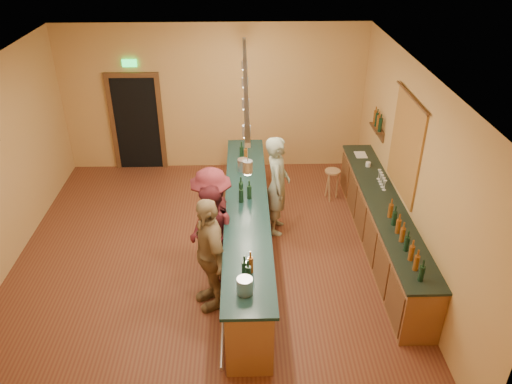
{
  "coord_description": "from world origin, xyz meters",
  "views": [
    {
      "loc": [
        0.62,
        -6.83,
        5.21
      ],
      "look_at": [
        0.82,
        0.2,
        1.17
      ],
      "focal_mm": 35.0,
      "sensor_mm": 36.0,
      "label": 1
    }
  ],
  "objects_px": {
    "customer_a": "(212,235)",
    "bar_stool": "(332,177)",
    "tasting_bar": "(247,228)",
    "bartender": "(277,186)",
    "customer_b": "(209,254)",
    "back_counter": "(382,225)",
    "customer_c": "(212,219)"
  },
  "relations": [
    {
      "from": "customer_a",
      "to": "bar_stool",
      "type": "height_order",
      "value": "customer_a"
    },
    {
      "from": "tasting_bar",
      "to": "customer_a",
      "type": "height_order",
      "value": "customer_a"
    },
    {
      "from": "tasting_bar",
      "to": "bartender",
      "type": "height_order",
      "value": "bartender"
    },
    {
      "from": "bartender",
      "to": "tasting_bar",
      "type": "bearing_deg",
      "value": 151.16
    },
    {
      "from": "bartender",
      "to": "customer_a",
      "type": "distance_m",
      "value": 1.73
    },
    {
      "from": "customer_b",
      "to": "bartender",
      "type": "bearing_deg",
      "value": 129.55
    },
    {
      "from": "tasting_bar",
      "to": "customer_b",
      "type": "distance_m",
      "value": 1.26
    },
    {
      "from": "bar_stool",
      "to": "bartender",
      "type": "bearing_deg",
      "value": -137.34
    },
    {
      "from": "tasting_bar",
      "to": "bartender",
      "type": "distance_m",
      "value": 1.05
    },
    {
      "from": "back_counter",
      "to": "bartender",
      "type": "bearing_deg",
      "value": 159.52
    },
    {
      "from": "bartender",
      "to": "customer_b",
      "type": "distance_m",
      "value": 2.22
    },
    {
      "from": "customer_b",
      "to": "customer_c",
      "type": "relative_size",
      "value": 1.02
    },
    {
      "from": "bartender",
      "to": "bar_stool",
      "type": "xyz_separation_m",
      "value": [
        1.18,
        1.09,
        -0.43
      ]
    },
    {
      "from": "bartender",
      "to": "customer_b",
      "type": "xyz_separation_m",
      "value": [
        -1.1,
        -1.93,
        -0.02
      ]
    },
    {
      "from": "customer_a",
      "to": "customer_b",
      "type": "distance_m",
      "value": 0.6
    },
    {
      "from": "customer_a",
      "to": "bar_stool",
      "type": "distance_m",
      "value": 3.34
    },
    {
      "from": "bar_stool",
      "to": "customer_b",
      "type": "bearing_deg",
      "value": -127.11
    },
    {
      "from": "back_counter",
      "to": "customer_b",
      "type": "bearing_deg",
      "value": -156.0
    },
    {
      "from": "customer_a",
      "to": "back_counter",
      "type": "bearing_deg",
      "value": 78.79
    },
    {
      "from": "customer_a",
      "to": "bar_stool",
      "type": "relative_size",
      "value": 2.54
    },
    {
      "from": "bar_stool",
      "to": "customer_c",
      "type": "bearing_deg",
      "value": -137.52
    },
    {
      "from": "back_counter",
      "to": "customer_c",
      "type": "distance_m",
      "value": 2.9
    },
    {
      "from": "bartender",
      "to": "customer_c",
      "type": "relative_size",
      "value": 1.05
    },
    {
      "from": "back_counter",
      "to": "tasting_bar",
      "type": "distance_m",
      "value": 2.32
    },
    {
      "from": "customer_a",
      "to": "customer_c",
      "type": "bearing_deg",
      "value": 155.5
    },
    {
      "from": "bartender",
      "to": "customer_a",
      "type": "relative_size",
      "value": 1.14
    },
    {
      "from": "customer_c",
      "to": "customer_b",
      "type": "bearing_deg",
      "value": 14.07
    },
    {
      "from": "bartender",
      "to": "bar_stool",
      "type": "bearing_deg",
      "value": -42.8
    },
    {
      "from": "bartender",
      "to": "customer_a",
      "type": "bearing_deg",
      "value": 144.95
    },
    {
      "from": "bar_stool",
      "to": "customer_a",
      "type": "bearing_deg",
      "value": -133.33
    },
    {
      "from": "back_counter",
      "to": "customer_a",
      "type": "bearing_deg",
      "value": -166.71
    },
    {
      "from": "tasting_bar",
      "to": "customer_b",
      "type": "relative_size",
      "value": 2.82
    }
  ]
}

